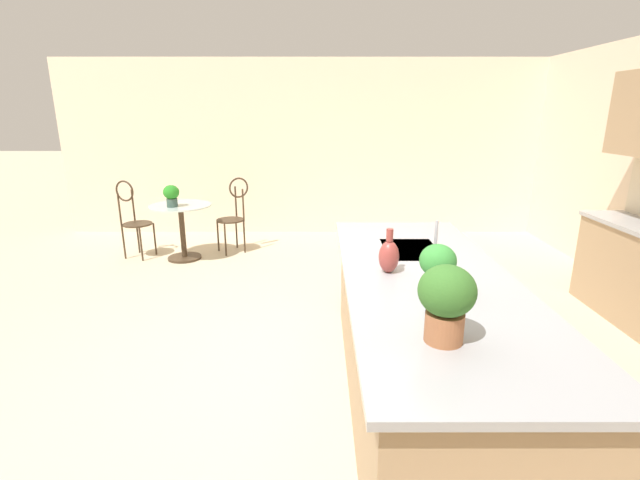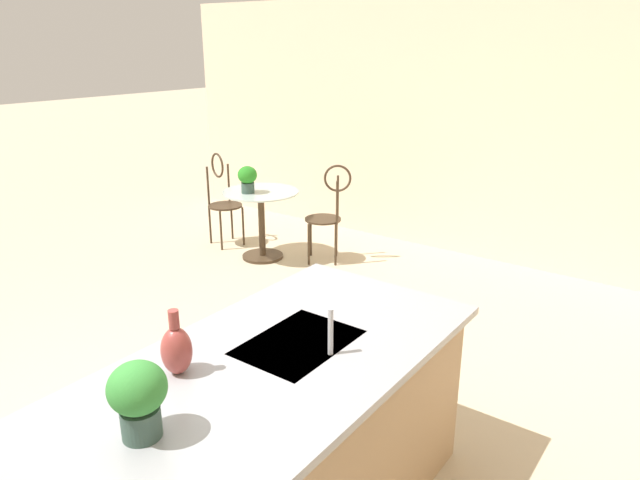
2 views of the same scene
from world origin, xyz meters
The scene contains 9 objects.
ground_plane centered at (0.00, 0.00, 0.00)m, with size 40.00×40.00×0.00m, color beige.
wall_left_window centered at (-4.26, 0.00, 1.35)m, with size 0.12×7.80×2.70m, color beige.
bistro_table centered at (-2.80, -1.66, 0.45)m, with size 0.80×0.80×0.74m.
chair_near_window centered at (-2.90, -2.34, 0.57)m, with size 0.48×0.52×1.04m.
chair_by_island centered at (-3.14, -1.03, 0.57)m, with size 0.53×0.53×1.04m.
sink_faucet centered at (-0.25, 1.03, 1.03)m, with size 0.02×0.02×0.22m, color #B2B5BA.
potted_plant_on_table centered at (-2.67, -1.72, 0.90)m, with size 0.20×0.20×0.28m.
potted_plant_counter_near centered at (0.60, 0.82, 1.09)m, with size 0.21×0.21×0.29m.
vase_on_counter centered at (0.25, 0.60, 1.03)m, with size 0.13×0.13×0.29m.
Camera 2 is at (1.61, 2.33, 2.24)m, focal length 32.57 mm.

